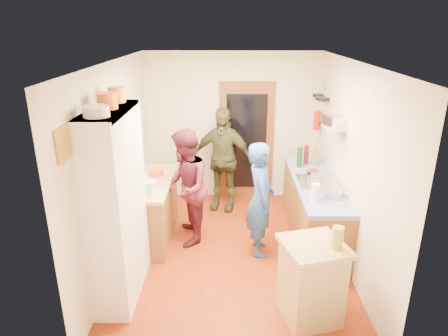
{
  "coord_description": "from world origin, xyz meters",
  "views": [
    {
      "loc": [
        -0.04,
        -4.83,
        3.04
      ],
      "look_at": [
        -0.12,
        0.15,
        1.22
      ],
      "focal_mm": 32.0,
      "sensor_mm": 36.0,
      "label": 1
    }
  ],
  "objects_px": {
    "hutch_body": "(117,206)",
    "person_back": "(223,160)",
    "person_left": "(188,187)",
    "right_counter_base": "(313,211)",
    "island_base": "(311,283)",
    "person_hob": "(263,200)"
  },
  "relations": [
    {
      "from": "person_left",
      "to": "person_hob",
      "type": "bearing_deg",
      "value": 66.53
    },
    {
      "from": "right_counter_base",
      "to": "person_back",
      "type": "bearing_deg",
      "value": 144.43
    },
    {
      "from": "hutch_body",
      "to": "island_base",
      "type": "xyz_separation_m",
      "value": [
        2.13,
        -0.46,
        -0.67
      ]
    },
    {
      "from": "right_counter_base",
      "to": "person_left",
      "type": "xyz_separation_m",
      "value": [
        -1.84,
        -0.11,
        0.42
      ]
    },
    {
      "from": "hutch_body",
      "to": "person_back",
      "type": "bearing_deg",
      "value": 63.21
    },
    {
      "from": "person_hob",
      "to": "person_back",
      "type": "relative_size",
      "value": 0.9
    },
    {
      "from": "hutch_body",
      "to": "person_left",
      "type": "xyz_separation_m",
      "value": [
        0.66,
        1.19,
        -0.26
      ]
    },
    {
      "from": "person_hob",
      "to": "island_base",
      "type": "bearing_deg",
      "value": -165.99
    },
    {
      "from": "right_counter_base",
      "to": "person_hob",
      "type": "distance_m",
      "value": 0.99
    },
    {
      "from": "person_hob",
      "to": "person_left",
      "type": "bearing_deg",
      "value": 67.83
    },
    {
      "from": "person_left",
      "to": "hutch_body",
      "type": "bearing_deg",
      "value": -34.12
    },
    {
      "from": "right_counter_base",
      "to": "island_base",
      "type": "height_order",
      "value": "island_base"
    },
    {
      "from": "island_base",
      "to": "hutch_body",
      "type": "bearing_deg",
      "value": 167.8
    },
    {
      "from": "right_counter_base",
      "to": "person_left",
      "type": "bearing_deg",
      "value": -176.7
    },
    {
      "from": "hutch_body",
      "to": "person_back",
      "type": "relative_size",
      "value": 1.25
    },
    {
      "from": "person_hob",
      "to": "person_left",
      "type": "relative_size",
      "value": 0.95
    },
    {
      "from": "right_counter_base",
      "to": "person_back",
      "type": "height_order",
      "value": "person_back"
    },
    {
      "from": "hutch_body",
      "to": "person_back",
      "type": "xyz_separation_m",
      "value": [
        1.15,
        2.27,
        -0.22
      ]
    },
    {
      "from": "person_left",
      "to": "island_base",
      "type": "bearing_deg",
      "value": 36.45
    },
    {
      "from": "hutch_body",
      "to": "island_base",
      "type": "distance_m",
      "value": 2.28
    },
    {
      "from": "hutch_body",
      "to": "person_hob",
      "type": "height_order",
      "value": "hutch_body"
    },
    {
      "from": "island_base",
      "to": "person_left",
      "type": "xyz_separation_m",
      "value": [
        -1.47,
        1.65,
        0.41
      ]
    }
  ]
}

